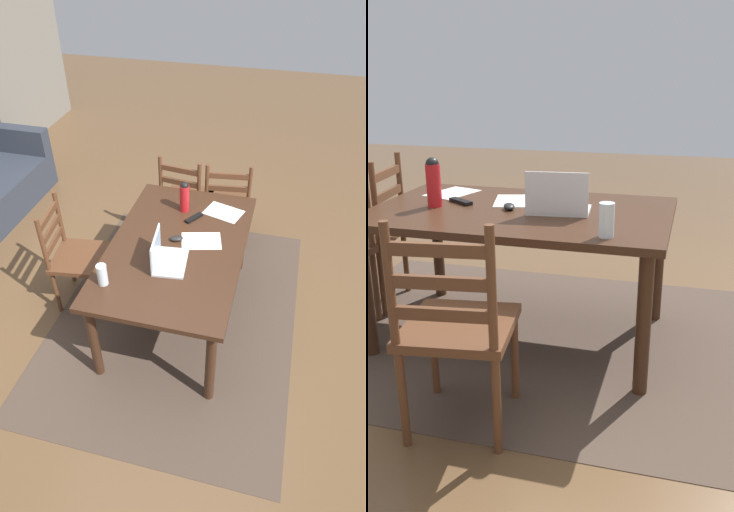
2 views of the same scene
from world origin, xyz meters
The scene contains 12 objects.
ground_plane centered at (0.00, 0.00, 0.00)m, with size 14.00×14.00×0.00m, color brown.
area_rug centered at (0.00, 0.00, 0.00)m, with size 2.62×1.94×0.01m, color #47382D.
dining_table centered at (0.00, 0.00, 0.66)m, with size 1.59×0.99×0.74m.
chair_right_near centered at (1.08, -0.20, 0.46)m, with size 0.49×0.49×0.95m.
chair_far_head centered at (-0.01, 0.87, 0.46)m, with size 0.50×0.50×0.95m.
laptop centered at (-0.22, 0.04, 0.80)m, with size 0.34×0.26×0.23m.
water_bottle centered at (0.47, 0.06, 0.88)m, with size 0.08×0.08×0.27m.
drinking_glass centered at (-0.52, 0.37, 0.82)m, with size 0.07×0.07×0.16m, color silver.
computer_mouse centered at (0.06, 0.02, 0.76)m, with size 0.06×0.10×0.03m, color black.
tv_remote centered at (0.36, -0.04, 0.75)m, with size 0.04×0.17×0.02m, color black.
paper_stack_left centered at (0.09, -0.16, 0.75)m, with size 0.21×0.30×0.00m, color white.
paper_stack_right centered at (0.51, -0.26, 0.75)m, with size 0.21×0.30×0.00m, color white.
Camera 2 is at (-0.89, 2.67, 1.46)m, focal length 38.16 mm.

